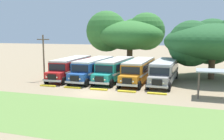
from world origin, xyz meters
TOP-DOWN VIEW (x-y plane):
  - ground_plane at (0.00, 0.00)m, footprint 220.00×220.00m
  - foreground_grass_strip at (0.00, -7.04)m, footprint 80.00×9.57m
  - parked_bus_slot_0 at (-6.51, 7.76)m, footprint 3.17×10.91m
  - parked_bus_slot_1 at (-3.05, 7.63)m, footprint 2.81×10.85m
  - parked_bus_slot_2 at (-0.06, 8.14)m, footprint 2.99×10.88m
  - parked_bus_slot_3 at (3.15, 8.02)m, footprint 2.82×10.86m
  - parked_bus_slot_4 at (6.46, 8.25)m, footprint 2.92×10.87m
  - curb_wheelstop_0 at (-6.46, 1.57)m, footprint 2.00×0.36m
  - curb_wheelstop_1 at (-3.23, 1.57)m, footprint 2.00×0.36m
  - curb_wheelstop_2 at (0.00, 1.57)m, footprint 2.00×0.36m
  - curb_wheelstop_3 at (3.23, 1.57)m, footprint 2.00×0.36m
  - curb_wheelstop_4 at (6.46, 1.57)m, footprint 2.00×0.36m
  - broad_shade_tree at (-1.76, 21.22)m, footprint 13.90×12.94m
  - secondary_tree at (12.58, 13.83)m, footprint 13.69×13.99m
  - utility_pole at (-9.01, 4.79)m, footprint 1.80×0.20m
  - waiting_shelter at (12.01, 1.97)m, footprint 3.60×2.60m

SIDE VIEW (x-z plane):
  - ground_plane at x=0.00m, z-range 0.00..0.00m
  - foreground_grass_strip at x=0.00m, z-range 0.00..0.01m
  - curb_wheelstop_0 at x=-6.46m, z-range 0.00..0.15m
  - curb_wheelstop_1 at x=-3.23m, z-range 0.00..0.15m
  - curb_wheelstop_2 at x=0.00m, z-range 0.00..0.15m
  - curb_wheelstop_3 at x=3.23m, z-range 0.00..0.15m
  - curb_wheelstop_4 at x=6.46m, z-range 0.00..0.15m
  - parked_bus_slot_0 at x=-6.51m, z-range 0.17..2.99m
  - parked_bus_slot_1 at x=-3.05m, z-range 0.17..2.99m
  - parked_bus_slot_2 at x=-0.06m, z-range 0.17..2.99m
  - parked_bus_slot_3 at x=3.15m, z-range 0.17..2.99m
  - parked_bus_slot_4 at x=6.46m, z-range 0.17..2.99m
  - waiting_shelter at x=12.01m, z-range 1.09..3.81m
  - utility_pole at x=-9.01m, z-range 0.23..6.31m
  - secondary_tree at x=12.58m, z-range 0.64..9.70m
  - broad_shade_tree at x=-1.76m, z-range 1.09..11.40m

